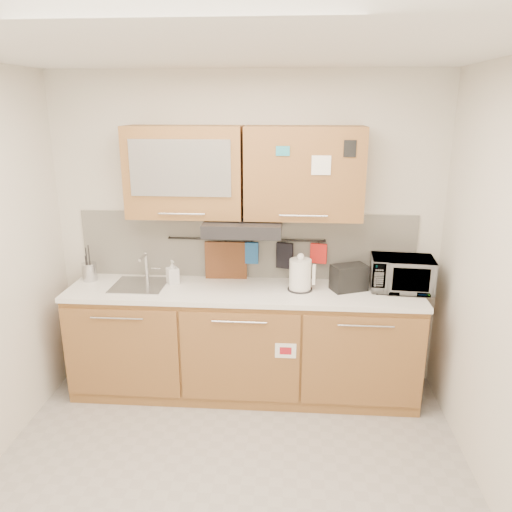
# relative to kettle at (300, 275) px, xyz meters

# --- Properties ---
(floor) EXTENTS (3.20, 3.20, 0.00)m
(floor) POSITION_rel_kettle_xyz_m (-0.45, -1.20, -1.04)
(floor) COLOR #9E9993
(floor) RESTS_ON ground
(ceiling) EXTENTS (3.20, 3.20, 0.00)m
(ceiling) POSITION_rel_kettle_xyz_m (-0.45, -1.20, 1.56)
(ceiling) COLOR white
(ceiling) RESTS_ON wall_back
(wall_back) EXTENTS (3.20, 0.00, 3.20)m
(wall_back) POSITION_rel_kettle_xyz_m (-0.45, 0.30, 0.26)
(wall_back) COLOR silver
(wall_back) RESTS_ON ground
(base_cabinet) EXTENTS (2.80, 0.64, 0.88)m
(base_cabinet) POSITION_rel_kettle_xyz_m (-0.45, -0.01, -0.64)
(base_cabinet) COLOR olive
(base_cabinet) RESTS_ON floor
(countertop) EXTENTS (2.82, 0.62, 0.04)m
(countertop) POSITION_rel_kettle_xyz_m (-0.45, -0.01, -0.14)
(countertop) COLOR white
(countertop) RESTS_ON base_cabinet
(backsplash) EXTENTS (2.80, 0.02, 0.56)m
(backsplash) POSITION_rel_kettle_xyz_m (-0.45, 0.29, 0.16)
(backsplash) COLOR silver
(backsplash) RESTS_ON countertop
(upper_cabinets) EXTENTS (1.82, 0.37, 0.70)m
(upper_cabinets) POSITION_rel_kettle_xyz_m (-0.46, 0.12, 0.79)
(upper_cabinets) COLOR olive
(upper_cabinets) RESTS_ON wall_back
(range_hood) EXTENTS (0.60, 0.46, 0.10)m
(range_hood) POSITION_rel_kettle_xyz_m (-0.45, 0.05, 0.38)
(range_hood) COLOR black
(range_hood) RESTS_ON upper_cabinets
(sink) EXTENTS (0.42, 0.40, 0.26)m
(sink) POSITION_rel_kettle_xyz_m (-1.30, 0.01, -0.12)
(sink) COLOR silver
(sink) RESTS_ON countertop
(utensil_rail) EXTENTS (1.30, 0.02, 0.02)m
(utensil_rail) POSITION_rel_kettle_xyz_m (-0.45, 0.25, 0.22)
(utensil_rail) COLOR black
(utensil_rail) RESTS_ON backsplash
(utensil_crock) EXTENTS (0.15, 0.15, 0.30)m
(utensil_crock) POSITION_rel_kettle_xyz_m (-1.75, 0.10, -0.04)
(utensil_crock) COLOR #B8B8BD
(utensil_crock) RESTS_ON countertop
(kettle) EXTENTS (0.22, 0.20, 0.30)m
(kettle) POSITION_rel_kettle_xyz_m (0.00, 0.00, 0.00)
(kettle) COLOR white
(kettle) RESTS_ON countertop
(toaster) EXTENTS (0.31, 0.25, 0.20)m
(toaster) POSITION_rel_kettle_xyz_m (0.38, 0.03, -0.02)
(toaster) COLOR black
(toaster) RESTS_ON countertop
(microwave) EXTENTS (0.50, 0.36, 0.26)m
(microwave) POSITION_rel_kettle_xyz_m (0.80, 0.07, 0.01)
(microwave) COLOR #999999
(microwave) RESTS_ON countertop
(soap_bottle) EXTENTS (0.12, 0.12, 0.20)m
(soap_bottle) POSITION_rel_kettle_xyz_m (-1.04, 0.08, -0.02)
(soap_bottle) COLOR #999999
(soap_bottle) RESTS_ON countertop
(cutting_board) EXTENTS (0.35, 0.04, 0.43)m
(cutting_board) POSITION_rel_kettle_xyz_m (-0.62, 0.23, -0.02)
(cutting_board) COLOR brown
(cutting_board) RESTS_ON utensil_rail
(oven_mitt) EXTENTS (0.11, 0.03, 0.18)m
(oven_mitt) POSITION_rel_kettle_xyz_m (-0.40, 0.23, 0.11)
(oven_mitt) COLOR #215697
(oven_mitt) RESTS_ON utensil_rail
(dark_pouch) EXTENTS (0.14, 0.08, 0.22)m
(dark_pouch) POSITION_rel_kettle_xyz_m (-0.13, 0.23, 0.09)
(dark_pouch) COLOR black
(dark_pouch) RESTS_ON utensil_rail
(pot_holder) EXTENTS (0.14, 0.05, 0.17)m
(pot_holder) POSITION_rel_kettle_xyz_m (0.15, 0.23, 0.12)
(pot_holder) COLOR red
(pot_holder) RESTS_ON utensil_rail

